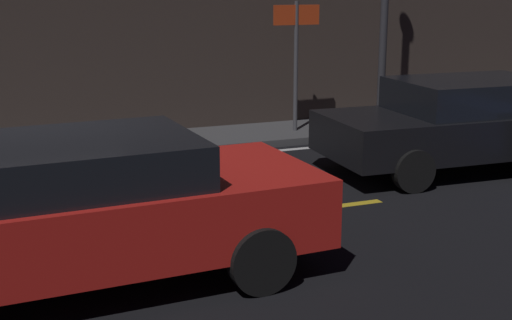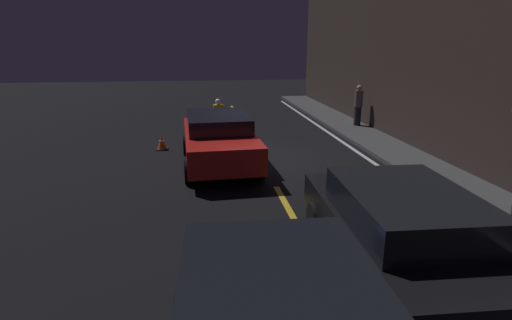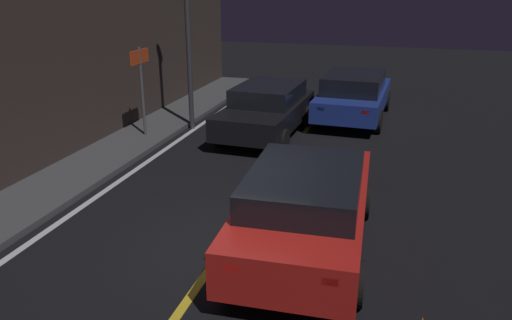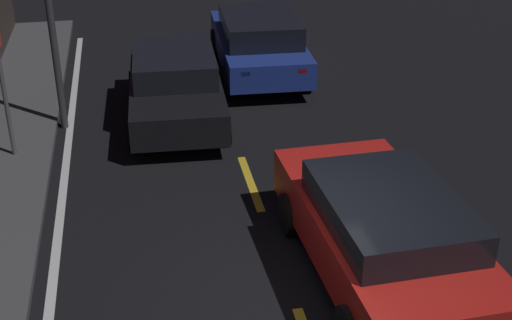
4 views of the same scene
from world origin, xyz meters
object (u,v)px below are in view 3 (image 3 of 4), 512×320
at_px(taxi_red, 306,205).
at_px(sedan_blue, 354,94).
at_px(street_lamp, 187,16).
at_px(van_black, 267,109).
at_px(shop_sign, 141,74).

height_order(taxi_red, sedan_blue, sedan_blue).
xyz_separation_m(taxi_red, sedan_blue, (8.48, 0.10, 0.01)).
height_order(sedan_blue, street_lamp, street_lamp).
xyz_separation_m(sedan_blue, street_lamp, (-2.44, 4.49, 2.44)).
height_order(van_black, street_lamp, street_lamp).
bearing_deg(taxi_red, van_black, 18.06).
height_order(van_black, shop_sign, shop_sign).
bearing_deg(shop_sign, van_black, -65.62).
height_order(taxi_red, street_lamp, street_lamp).
distance_m(sedan_blue, shop_sign, 6.60).
bearing_deg(sedan_blue, van_black, 139.46).
relative_size(taxi_red, shop_sign, 1.89).
distance_m(taxi_red, sedan_blue, 8.49).
bearing_deg(shop_sign, street_lamp, -31.50).
relative_size(taxi_red, van_black, 1.04).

